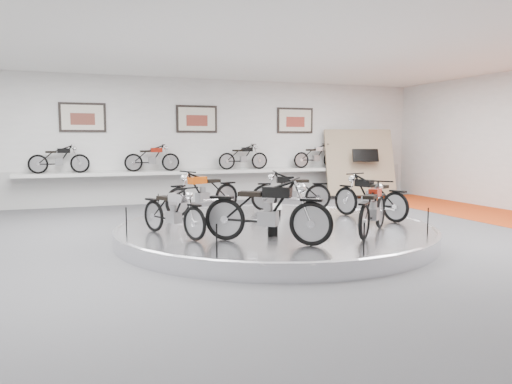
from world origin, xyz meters
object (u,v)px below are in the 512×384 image
object	(u,v)px
bike_a	(370,196)
bike_c	(203,192)
display_platform	(275,232)
bike_f	(373,208)
shelf	(199,172)
bike_e	(267,210)
bike_d	(173,211)
bike_b	(291,191)

from	to	relation	value
bike_a	bike_c	world-z (taller)	bike_c
display_platform	bike_f	bearing A→B (deg)	-49.01
bike_a	shelf	bearing A→B (deg)	0.56
bike_a	bike_e	bearing A→B (deg)	99.16
bike_c	bike_d	xyz separation A→B (m)	(-1.17, -2.42, -0.06)
bike_c	bike_d	world-z (taller)	bike_c
bike_a	bike_c	bearing A→B (deg)	40.37
bike_e	bike_f	world-z (taller)	bike_e
bike_e	bike_f	xyz separation A→B (m)	(2.14, 0.10, -0.07)
bike_a	bike_f	distance (m)	1.82
bike_c	bike_a	bearing A→B (deg)	126.74
bike_c	bike_d	distance (m)	2.69
display_platform	bike_b	world-z (taller)	bike_b
shelf	bike_d	size ratio (longest dim) A/B	7.10
bike_b	bike_c	bearing A→B (deg)	8.42
display_platform	bike_c	size ratio (longest dim) A/B	3.64
bike_c	bike_b	bearing A→B (deg)	152.12
bike_d	shelf	bearing A→B (deg)	137.30
bike_e	bike_f	size ratio (longest dim) A/B	1.15
shelf	bike_a	xyz separation A→B (m)	(2.26, -6.37, -0.20)
bike_b	display_platform	bearing A→B (deg)	70.40
shelf	bike_a	bearing A→B (deg)	-70.43
display_platform	bike_d	xyz separation A→B (m)	(-2.17, -0.45, 0.61)
bike_a	bike_d	bearing A→B (deg)	77.24
shelf	bike_a	size ratio (longest dim) A/B	6.50
shelf	display_platform	bearing A→B (deg)	-90.00
bike_f	bike_b	bearing A→B (deg)	48.86
bike_b	bike_d	xyz separation A→B (m)	(-3.33, -2.22, -0.04)
bike_a	bike_d	distance (m)	4.46
display_platform	bike_e	size ratio (longest dim) A/B	3.37
shelf	bike_d	world-z (taller)	bike_d
bike_a	bike_b	distance (m)	2.05
bike_d	bike_e	bearing A→B (deg)	24.28
display_platform	bike_e	xyz separation A→B (m)	(-0.82, -1.61, 0.71)
display_platform	bike_d	distance (m)	2.30
shelf	bike_d	distance (m)	7.19
bike_b	bike_c	distance (m)	2.17
bike_f	bike_e	bearing A→B (deg)	138.60
display_platform	bike_a	bearing A→B (deg)	0.87
shelf	bike_c	distance (m)	4.55
bike_e	bike_a	bearing A→B (deg)	66.65
shelf	bike_e	size ratio (longest dim) A/B	5.79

